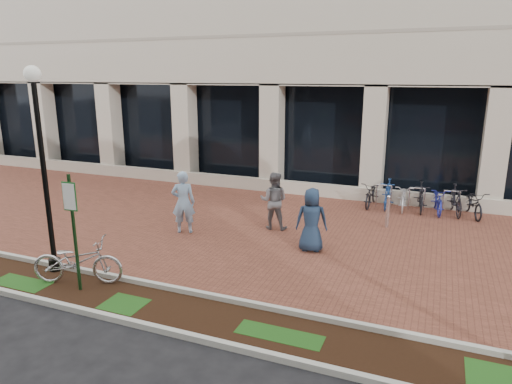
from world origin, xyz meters
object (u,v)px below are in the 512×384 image
at_px(lamppost, 43,161).
at_px(locked_bicycle, 78,261).
at_px(parking_sign, 73,219).
at_px(bollard, 388,211).
at_px(pedestrian_mid, 274,201).
at_px(pedestrian_left, 183,202).
at_px(bike_rack_cluster, 421,198).
at_px(pedestrian_right, 312,220).

height_order(lamppost, locked_bicycle, lamppost).
relative_size(parking_sign, bollard, 2.51).
bearing_deg(lamppost, pedestrian_mid, 51.99).
distance_m(locked_bicycle, pedestrian_mid, 5.91).
xyz_separation_m(pedestrian_left, bike_rack_cluster, (6.40, 4.98, -0.47)).
bearing_deg(pedestrian_left, pedestrian_mid, -173.84).
height_order(lamppost, pedestrian_right, lamppost).
relative_size(pedestrian_right, bollard, 1.66).
bearing_deg(bike_rack_cluster, pedestrian_right, -119.39).
xyz_separation_m(parking_sign, lamppost, (-1.30, 0.60, 1.04)).
bearing_deg(pedestrian_right, parking_sign, 32.54).
bearing_deg(parking_sign, lamppost, 152.71).
height_order(locked_bicycle, pedestrian_left, pedestrian_left).
relative_size(lamppost, pedestrian_mid, 2.71).
height_order(locked_bicycle, pedestrian_right, pedestrian_right).
height_order(lamppost, pedestrian_left, lamppost).
bearing_deg(locked_bicycle, bike_rack_cluster, -57.86).
distance_m(parking_sign, pedestrian_left, 4.20).
xyz_separation_m(pedestrian_left, pedestrian_right, (3.88, 0.01, -0.08)).
xyz_separation_m(pedestrian_left, pedestrian_mid, (2.34, 1.35, -0.06)).
xyz_separation_m(locked_bicycle, bike_rack_cluster, (6.84, 8.83, -0.06)).
distance_m(pedestrian_mid, bike_rack_cluster, 5.46).
relative_size(parking_sign, pedestrian_left, 1.38).
distance_m(pedestrian_mid, pedestrian_right, 2.05).
bearing_deg(pedestrian_right, bike_rack_cluster, -129.87).
bearing_deg(bollard, parking_sign, -129.78).
distance_m(parking_sign, pedestrian_right, 5.85).
bearing_deg(parking_sign, pedestrian_left, 85.07).
bearing_deg(bike_rack_cluster, pedestrian_mid, -140.74).
relative_size(pedestrian_left, bollard, 1.81).
relative_size(parking_sign, lamppost, 0.54).
height_order(parking_sign, pedestrian_right, parking_sign).
height_order(locked_bicycle, pedestrian_mid, pedestrian_mid).
xyz_separation_m(parking_sign, bike_rack_cluster, (6.58, 9.12, -1.17)).
distance_m(pedestrian_left, bollard, 6.20).
bearing_deg(bollard, lamppost, -138.22).
xyz_separation_m(lamppost, pedestrian_mid, (3.82, 4.88, -1.80)).
relative_size(locked_bicycle, pedestrian_left, 1.08).
bearing_deg(pedestrian_left, bollard, -177.51).
bearing_deg(bollard, pedestrian_right, -121.32).
bearing_deg(pedestrian_mid, bollard, -164.56).
height_order(lamppost, bike_rack_cluster, lamppost).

